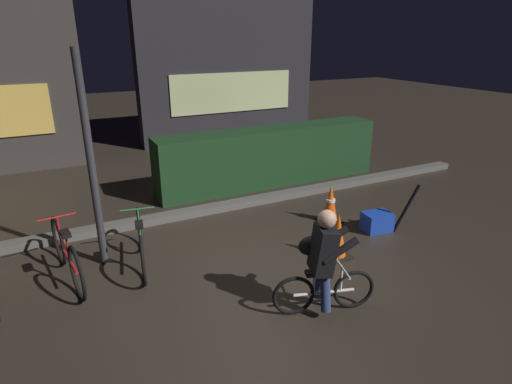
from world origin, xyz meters
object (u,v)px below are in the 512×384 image
object	(u,v)px
street_post	(91,165)
cyclist	(323,261)
parked_bike_left_mid	(67,255)
traffic_cone_far	(330,203)
closed_umbrella	(406,209)
parked_bike_center_left	(141,243)
traffic_cone_near	(338,236)
blue_crate	(377,222)

from	to	relation	value
street_post	cyclist	distance (m)	3.11
street_post	parked_bike_left_mid	xyz separation A→B (m)	(-0.46, -0.23, -1.06)
parked_bike_left_mid	traffic_cone_far	world-z (taller)	parked_bike_left_mid
traffic_cone_far	closed_umbrella	xyz separation A→B (m)	(0.79, -0.89, 0.09)
parked_bike_left_mid	parked_bike_center_left	bearing A→B (deg)	-100.88
cyclist	closed_umbrella	distance (m)	2.58
street_post	traffic_cone_near	size ratio (longest dim) A/B	4.26
parked_bike_center_left	blue_crate	world-z (taller)	parked_bike_center_left
parked_bike_center_left	parked_bike_left_mid	bearing A→B (deg)	96.98
parked_bike_left_mid	traffic_cone_far	bearing A→B (deg)	-98.37
street_post	traffic_cone_far	world-z (taller)	street_post
parked_bike_left_mid	parked_bike_center_left	size ratio (longest dim) A/B	1.08
parked_bike_center_left	traffic_cone_near	size ratio (longest dim) A/B	2.35
closed_umbrella	traffic_cone_near	bearing A→B (deg)	-141.14
blue_crate	traffic_cone_near	bearing A→B (deg)	-159.91
parked_bike_left_mid	traffic_cone_near	distance (m)	3.57
parked_bike_center_left	closed_umbrella	xyz separation A→B (m)	(3.92, -0.87, 0.08)
cyclist	parked_bike_center_left	bearing A→B (deg)	146.11
cyclist	street_post	bearing A→B (deg)	149.55
street_post	parked_bike_left_mid	distance (m)	1.18
parked_bike_center_left	closed_umbrella	world-z (taller)	closed_umbrella
closed_umbrella	cyclist	bearing A→B (deg)	-122.83
parked_bike_left_mid	blue_crate	world-z (taller)	parked_bike_left_mid
traffic_cone_near	closed_umbrella	xyz separation A→B (m)	(1.43, 0.15, 0.09)
parked_bike_center_left	cyclist	distance (m)	2.51
traffic_cone_near	parked_bike_left_mid	bearing A→B (deg)	162.59
street_post	closed_umbrella	bearing A→B (deg)	-14.71
traffic_cone_near	closed_umbrella	bearing A→B (deg)	6.00
street_post	traffic_cone_far	bearing A→B (deg)	-4.17
street_post	cyclist	world-z (taller)	street_post
street_post	blue_crate	size ratio (longest dim) A/B	6.43
parked_bike_left_mid	cyclist	world-z (taller)	cyclist
traffic_cone_near	blue_crate	distance (m)	1.18
parked_bike_left_mid	traffic_cone_near	size ratio (longest dim) A/B	2.54
blue_crate	cyclist	world-z (taller)	cyclist
street_post	closed_umbrella	size ratio (longest dim) A/B	3.33
street_post	parked_bike_center_left	size ratio (longest dim) A/B	1.81
parked_bike_center_left	blue_crate	xyz separation A→B (m)	(3.59, -0.62, -0.18)
blue_crate	cyclist	bearing A→B (deg)	-146.95
street_post	parked_bike_center_left	world-z (taller)	street_post
parked_bike_center_left	blue_crate	distance (m)	3.65
parked_bike_left_mid	traffic_cone_near	world-z (taller)	parked_bike_left_mid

